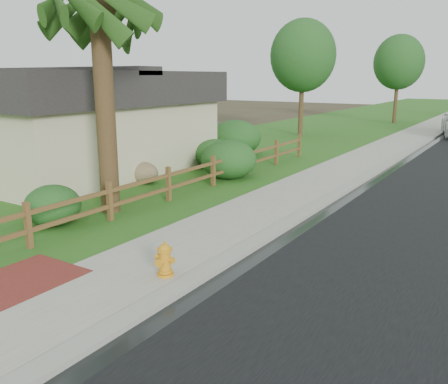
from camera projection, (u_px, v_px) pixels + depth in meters
The scene contains 16 objects.
ground at pixel (141, 298), 8.18m from camera, with size 120.00×120.00×0.00m, color #3B2F20.
sidewalk at pixel (435, 124), 37.28m from camera, with size 2.20×90.00×0.10m, color gray.
grass_strip at pixel (410, 123), 38.28m from camera, with size 1.60×90.00×0.06m, color #255518.
lawn_near at pixel (347, 120), 41.00m from camera, with size 9.00×90.00×0.04m, color #255518.
brick_patch at pixel (11, 286), 8.50m from camera, with size 1.60×2.40×0.11m, color maroon.
ranch_fence at pixel (192, 176), 15.15m from camera, with size 0.12×16.92×1.10m.
palm_tree at pixel (99, 3), 11.98m from camera, with size 3.60×3.60×6.60m.
house at pixel (53, 118), 19.17m from camera, with size 10.60×9.60×4.05m.
fire_hydrant at pixel (165, 260), 8.77m from camera, with size 0.43×0.35×0.68m.
boulder at pixel (143, 173), 16.73m from camera, with size 1.18×0.89×0.79m, color brown.
shrub_a at pixel (53, 205), 12.02m from camera, with size 1.41×1.41×1.05m, color #1B4518.
shrub_b at pixel (229, 160), 17.47m from camera, with size 2.06×2.06×1.45m, color #1B4518.
shrub_c at pixel (215, 154), 19.51m from camera, with size 1.68×1.68×1.21m, color #1B4518.
shrub_d at pixel (235, 138), 22.67m from camera, with size 2.49×2.49×1.70m, color #1B4518.
tree_near_left at pixel (303, 56), 29.21m from camera, with size 4.05×4.05×7.17m.
tree_mid_left at pixel (399, 62), 37.08m from camera, with size 3.86×3.86×6.91m.
Camera 1 is at (5.25, -5.55, 3.72)m, focal length 38.00 mm.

